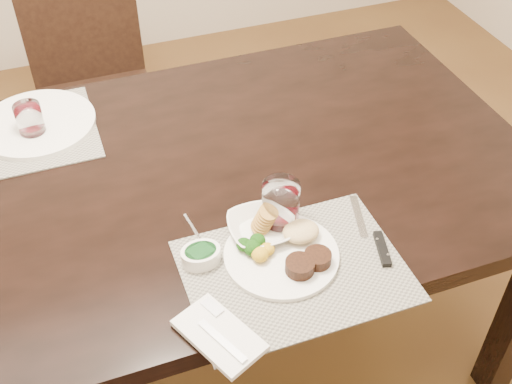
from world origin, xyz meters
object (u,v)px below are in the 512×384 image
object	(u,v)px
dinner_plate	(287,252)
wine_glass_near	(281,207)
far_plate	(37,123)
steak_knife	(376,241)
chair_far	(93,78)
cracker_bowl	(260,227)

from	to	relation	value
dinner_plate	wine_glass_near	xyz separation A→B (m)	(0.02, 0.10, 0.04)
wine_glass_near	far_plate	bearing A→B (deg)	129.95
steak_knife	wine_glass_near	world-z (taller)	wine_glass_near
chair_far	far_plate	world-z (taller)	chair_far
far_plate	chair_far	bearing A→B (deg)	71.11
chair_far	wine_glass_near	distance (m)	1.24
steak_knife	wine_glass_near	size ratio (longest dim) A/B	1.99
cracker_bowl	far_plate	bearing A→B (deg)	125.90
steak_knife	cracker_bowl	xyz separation A→B (m)	(-0.23, 0.11, 0.01)
chair_far	steak_knife	size ratio (longest dim) A/B	3.92
far_plate	dinner_plate	bearing A→B (deg)	-55.82
cracker_bowl	chair_far	bearing A→B (deg)	100.45
steak_knife	cracker_bowl	distance (m)	0.26
chair_far	cracker_bowl	bearing A→B (deg)	-79.55
chair_far	wine_glass_near	bearing A→B (deg)	-76.90
steak_knife	cracker_bowl	bearing A→B (deg)	169.54
dinner_plate	cracker_bowl	distance (m)	0.09
wine_glass_near	steak_knife	bearing A→B (deg)	-35.88
chair_far	steak_knife	xyz separation A→B (m)	(0.45, -1.30, 0.26)
steak_knife	cracker_bowl	size ratio (longest dim) A/B	1.51
far_plate	cracker_bowl	bearing A→B (deg)	-54.10
steak_knife	far_plate	xyz separation A→B (m)	(-0.65, 0.70, 0.00)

